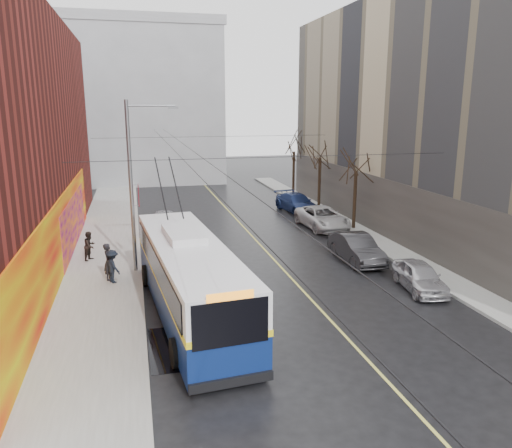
# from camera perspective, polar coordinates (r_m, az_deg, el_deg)

# --- Properties ---
(ground) EXTENTS (140.00, 140.00, 0.00)m
(ground) POSITION_cam_1_polar(r_m,az_deg,el_deg) (19.32, 6.38, -13.51)
(ground) COLOR black
(ground) RESTS_ON ground
(sidewalk_left) EXTENTS (4.00, 60.00, 0.15)m
(sidewalk_left) POSITION_cam_1_polar(r_m,az_deg,el_deg) (29.47, -16.90, -4.24)
(sidewalk_left) COLOR gray
(sidewalk_left) RESTS_ON ground
(sidewalk_right) EXTENTS (2.00, 60.00, 0.15)m
(sidewalk_right) POSITION_cam_1_polar(r_m,az_deg,el_deg) (33.07, 13.94, -2.14)
(sidewalk_right) COLOR gray
(sidewalk_right) RESTS_ON ground
(lane_line) EXTENTS (0.12, 50.00, 0.01)m
(lane_line) POSITION_cam_1_polar(r_m,az_deg,el_deg) (32.26, 0.36, -2.26)
(lane_line) COLOR #BFB74C
(lane_line) RESTS_ON ground
(building_right) EXTENTS (14.06, 36.00, 16.00)m
(building_right) POSITION_cam_1_polar(r_m,az_deg,el_deg) (37.96, 24.17, 11.18)
(building_right) COLOR tan
(building_right) RESTS_ON ground
(building_far) EXTENTS (20.50, 12.10, 18.00)m
(building_far) POSITION_cam_1_polar(r_m,az_deg,el_deg) (61.10, -14.09, 13.30)
(building_far) COLOR gray
(building_far) RESTS_ON ground
(streetlight_pole) EXTENTS (2.65, 0.60, 9.00)m
(streetlight_pole) POSITION_cam_1_polar(r_m,az_deg,el_deg) (26.40, -13.76, 4.60)
(streetlight_pole) COLOR slate
(streetlight_pole) RESTS_ON ground
(catenary_wires) EXTENTS (18.00, 60.00, 0.22)m
(catenary_wires) POSITION_cam_1_polar(r_m,az_deg,el_deg) (31.19, -7.27, 8.76)
(catenary_wires) COLOR black
(tree_near) EXTENTS (3.20, 3.20, 6.40)m
(tree_near) POSITION_cam_1_polar(r_m,az_deg,el_deg) (35.69, 11.41, 7.13)
(tree_near) COLOR black
(tree_near) RESTS_ON ground
(tree_mid) EXTENTS (3.20, 3.20, 6.68)m
(tree_mid) POSITION_cam_1_polar(r_m,az_deg,el_deg) (42.08, 7.37, 8.58)
(tree_mid) COLOR black
(tree_mid) RESTS_ON ground
(tree_far) EXTENTS (3.20, 3.20, 6.57)m
(tree_far) POSITION_cam_1_polar(r_m,az_deg,el_deg) (48.66, 4.38, 9.16)
(tree_far) COLOR black
(tree_far) RESTS_ON ground
(puddle) EXTENTS (2.59, 3.65, 0.01)m
(puddle) POSITION_cam_1_polar(r_m,az_deg,el_deg) (19.24, -8.15, -13.67)
(puddle) COLOR black
(puddle) RESTS_ON ground
(pigeons_flying) EXTENTS (4.25, 2.37, 1.56)m
(pigeons_flying) POSITION_cam_1_polar(r_m,az_deg,el_deg) (26.90, -7.12, 9.82)
(pigeons_flying) COLOR slate
(trolleybus) EXTENTS (3.86, 13.04, 6.11)m
(trolleybus) POSITION_cam_1_polar(r_m,az_deg,el_deg) (21.28, -7.61, -5.98)
(trolleybus) COLOR #0B1C52
(trolleybus) RESTS_ON ground
(parked_car_a) EXTENTS (2.18, 4.23, 1.38)m
(parked_car_a) POSITION_cam_1_polar(r_m,az_deg,el_deg) (25.42, 18.19, -5.70)
(parked_car_a) COLOR silver
(parked_car_a) RESTS_ON ground
(parked_car_b) EXTENTS (1.68, 4.77, 1.57)m
(parked_car_b) POSITION_cam_1_polar(r_m,az_deg,el_deg) (29.01, 11.41, -2.73)
(parked_car_b) COLOR #2A2A2D
(parked_car_b) RESTS_ON ground
(parked_car_c) EXTENTS (2.82, 5.67, 1.54)m
(parked_car_c) POSITION_cam_1_polar(r_m,az_deg,el_deg) (36.51, 7.59, 0.72)
(parked_car_c) COLOR silver
(parked_car_c) RESTS_ON ground
(parked_car_d) EXTENTS (2.92, 5.51, 1.52)m
(parked_car_d) POSITION_cam_1_polar(r_m,az_deg,el_deg) (41.93, 4.68, 2.43)
(parked_car_d) COLOR navy
(parked_car_d) RESTS_ON ground
(following_car) EXTENTS (2.05, 4.66, 1.56)m
(following_car) POSITION_cam_1_polar(r_m,az_deg,el_deg) (35.27, -10.40, 0.18)
(following_car) COLOR silver
(following_car) RESTS_ON ground
(pedestrian_a) EXTENTS (0.58, 0.76, 1.88)m
(pedestrian_a) POSITION_cam_1_polar(r_m,az_deg,el_deg) (26.10, -16.49, -4.15)
(pedestrian_a) COLOR black
(pedestrian_a) RESTS_ON sidewalk_left
(pedestrian_b) EXTENTS (0.95, 1.01, 1.66)m
(pedestrian_b) POSITION_cam_1_polar(r_m,az_deg,el_deg) (29.74, -18.46, -2.38)
(pedestrian_b) COLOR black
(pedestrian_b) RESTS_ON sidewalk_left
(pedestrian_c) EXTENTS (1.08, 1.24, 1.67)m
(pedestrian_c) POSITION_cam_1_polar(r_m,az_deg,el_deg) (25.67, -16.05, -4.66)
(pedestrian_c) COLOR black
(pedestrian_c) RESTS_ON sidewalk_left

